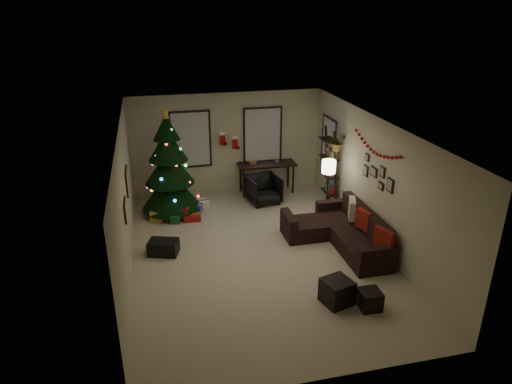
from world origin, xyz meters
TOP-DOWN VIEW (x-y plane):
  - floor at (0.00, 0.00)m, footprint 7.00×7.00m
  - ceiling at (0.00, 0.00)m, footprint 7.00×7.00m
  - wall_back at (0.00, 3.50)m, footprint 5.00×0.00m
  - wall_front at (0.00, -3.50)m, footprint 5.00×0.00m
  - wall_left at (-2.50, 0.00)m, footprint 0.00×7.00m
  - wall_right at (2.50, 0.00)m, footprint 0.00×7.00m
  - window_back_left at (-0.95, 3.47)m, footprint 1.05×0.06m
  - window_back_right at (0.95, 3.47)m, footprint 1.05×0.06m
  - window_right_wall at (2.47, 2.55)m, footprint 0.06×0.90m
  - christmas_tree at (-1.58, 2.49)m, footprint 1.43×1.43m
  - presents at (-1.39, 2.28)m, footprint 1.50×1.11m
  - sofa at (1.87, 0.08)m, footprint 1.68×2.45m
  - pillow_red_a at (2.21, -1.05)m, footprint 0.27×0.43m
  - pillow_red_b at (2.21, -0.18)m, footprint 0.20×0.43m
  - pillow_cream at (2.21, 0.41)m, footprint 0.28×0.46m
  - ottoman_near at (0.95, -1.89)m, footprint 0.58×0.58m
  - ottoman_far at (1.43, -2.16)m, footprint 0.37×0.37m
  - desk at (1.01, 3.22)m, footprint 1.54×0.55m
  - desk_chair at (0.76, 2.57)m, footprint 0.81×0.78m
  - bookshelf at (2.30, 1.96)m, footprint 0.30×0.59m
  - potted_plant at (2.30, 1.66)m, footprint 0.63×0.58m
  - floor_lamp at (1.95, 1.23)m, footprint 0.32×0.32m
  - art_map at (-2.48, 0.94)m, footprint 0.04×0.60m
  - art_abstract at (-2.48, -0.43)m, footprint 0.04×0.45m
  - gallery at (2.48, -0.07)m, footprint 0.03×1.25m
  - garland at (2.45, 0.06)m, footprint 0.08×1.90m
  - stocking_left at (-0.14, 3.32)m, footprint 0.20×0.05m
  - stocking_right at (0.19, 3.33)m, footprint 0.20×0.05m
  - storage_bin at (-1.88, 0.49)m, footprint 0.69×0.56m

SIDE VIEW (x-z plane):
  - floor at x=0.00m, z-range 0.00..0.00m
  - presents at x=-1.39m, z-range -0.04..0.26m
  - storage_bin at x=-1.88m, z-range 0.00..0.30m
  - ottoman_far at x=1.43m, z-range 0.00..0.34m
  - ottoman_near at x=0.95m, z-range 0.00..0.44m
  - sofa at x=1.87m, z-range -0.14..0.67m
  - desk_chair at x=0.76m, z-range 0.00..0.73m
  - pillow_cream at x=2.21m, z-range 0.41..0.85m
  - pillow_red_a at x=2.21m, z-range 0.43..0.85m
  - pillow_red_b at x=2.21m, z-range 0.43..0.85m
  - desk at x=1.01m, z-range 0.32..1.15m
  - bookshelf at x=2.30m, z-range -0.03..2.00m
  - christmas_tree at x=-1.58m, z-range -0.23..2.42m
  - floor_lamp at x=1.95m, z-range 0.50..2.00m
  - wall_left at x=-2.50m, z-range -2.15..4.85m
  - wall_right at x=2.50m, z-range -2.15..4.85m
  - wall_back at x=0.00m, z-range -1.15..3.85m
  - wall_front at x=0.00m, z-range -1.15..3.85m
  - stocking_right at x=0.19m, z-range 1.26..1.62m
  - art_abstract at x=-2.48m, z-range 1.30..1.65m
  - art_map at x=-2.48m, z-range 1.25..1.75m
  - window_right_wall at x=2.47m, z-range 0.85..2.15m
  - window_back_left at x=-0.95m, z-range 0.80..2.30m
  - window_back_right at x=0.95m, z-range 0.80..2.30m
  - stocking_left at x=-0.14m, z-range 1.39..1.75m
  - gallery at x=2.48m, z-range 1.30..1.84m
  - potted_plant at x=2.30m, z-range 1.56..2.15m
  - garland at x=2.45m, z-range 1.97..2.27m
  - ceiling at x=0.00m, z-range 2.70..2.70m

